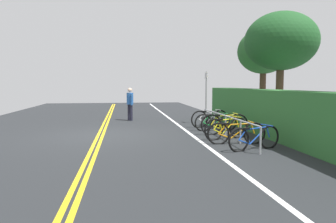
{
  "coord_description": "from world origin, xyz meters",
  "views": [
    {
      "loc": [
        11.24,
        0.79,
        1.8
      ],
      "look_at": [
        1.86,
        2.12,
        0.96
      ],
      "focal_mm": 34.07,
      "sensor_mm": 36.0,
      "label": 1
    }
  ],
  "objects_px": {
    "bicycle_4": "(236,133)",
    "tree_mid": "(281,42)",
    "bicycle_0": "(210,119)",
    "bike_rack": "(226,120)",
    "bicycle_5": "(254,138)",
    "sign_post_near": "(206,93)",
    "bicycle_2": "(225,124)",
    "pedestrian": "(130,102)",
    "tree_near_left": "(264,52)",
    "bicycle_3": "(226,128)",
    "bicycle_1": "(216,122)"
  },
  "relations": [
    {
      "from": "bicycle_1",
      "to": "bicycle_3",
      "type": "relative_size",
      "value": 1.01
    },
    {
      "from": "bicycle_0",
      "to": "bike_rack",
      "type": "bearing_deg",
      "value": -2.12
    },
    {
      "from": "bicycle_1",
      "to": "pedestrian",
      "type": "height_order",
      "value": "pedestrian"
    },
    {
      "from": "bicycle_2",
      "to": "pedestrian",
      "type": "distance_m",
      "value": 5.79
    },
    {
      "from": "bike_rack",
      "to": "tree_mid",
      "type": "distance_m",
      "value": 4.19
    },
    {
      "from": "bicycle_0",
      "to": "bicycle_5",
      "type": "distance_m",
      "value": 4.57
    },
    {
      "from": "bicycle_1",
      "to": "bicycle_4",
      "type": "height_order",
      "value": "bicycle_4"
    },
    {
      "from": "bicycle_0",
      "to": "bicycle_5",
      "type": "bearing_deg",
      "value": -0.29
    },
    {
      "from": "tree_mid",
      "to": "bicycle_5",
      "type": "bearing_deg",
      "value": -34.94
    },
    {
      "from": "bicycle_0",
      "to": "bicycle_3",
      "type": "distance_m",
      "value": 2.84
    },
    {
      "from": "tree_near_left",
      "to": "tree_mid",
      "type": "xyz_separation_m",
      "value": [
        3.12,
        -0.72,
        0.08
      ]
    },
    {
      "from": "bike_rack",
      "to": "sign_post_near",
      "type": "xyz_separation_m",
      "value": [
        -3.48,
        0.23,
        0.85
      ]
    },
    {
      "from": "bicycle_5",
      "to": "sign_post_near",
      "type": "bearing_deg",
      "value": 178.31
    },
    {
      "from": "bike_rack",
      "to": "bicycle_4",
      "type": "height_order",
      "value": "bike_rack"
    },
    {
      "from": "tree_mid",
      "to": "sign_post_near",
      "type": "bearing_deg",
      "value": -129.27
    },
    {
      "from": "bicycle_2",
      "to": "bicycle_4",
      "type": "xyz_separation_m",
      "value": [
        1.76,
        -0.21,
        -0.04
      ]
    },
    {
      "from": "bicycle_2",
      "to": "sign_post_near",
      "type": "distance_m",
      "value": 3.26
    },
    {
      "from": "pedestrian",
      "to": "tree_near_left",
      "type": "height_order",
      "value": "tree_near_left"
    },
    {
      "from": "bicycle_0",
      "to": "pedestrian",
      "type": "xyz_separation_m",
      "value": [
        -2.87,
        -3.2,
        0.56
      ]
    },
    {
      "from": "pedestrian",
      "to": "bike_rack",
      "type": "bearing_deg",
      "value": 31.02
    },
    {
      "from": "sign_post_near",
      "to": "tree_mid",
      "type": "xyz_separation_m",
      "value": [
        2.0,
        2.44,
        2.02
      ]
    },
    {
      "from": "bicycle_2",
      "to": "bicycle_3",
      "type": "height_order",
      "value": "bicycle_2"
    },
    {
      "from": "bike_rack",
      "to": "bicycle_2",
      "type": "distance_m",
      "value": 0.43
    },
    {
      "from": "tree_near_left",
      "to": "bicycle_5",
      "type": "bearing_deg",
      "value": -25.93
    },
    {
      "from": "bicycle_0",
      "to": "bicycle_4",
      "type": "distance_m",
      "value": 3.69
    },
    {
      "from": "bicycle_5",
      "to": "sign_post_near",
      "type": "relative_size",
      "value": 0.72
    },
    {
      "from": "bicycle_2",
      "to": "pedestrian",
      "type": "relative_size",
      "value": 1.09
    },
    {
      "from": "bicycle_3",
      "to": "pedestrian",
      "type": "bearing_deg",
      "value": -152.51
    },
    {
      "from": "bicycle_0",
      "to": "bicycle_3",
      "type": "relative_size",
      "value": 1.01
    },
    {
      "from": "sign_post_near",
      "to": "tree_near_left",
      "type": "xyz_separation_m",
      "value": [
        -1.12,
        3.17,
        1.94
      ]
    },
    {
      "from": "bicycle_4",
      "to": "tree_mid",
      "type": "xyz_separation_m",
      "value": [
        -2.85,
        2.8,
        3.09
      ]
    },
    {
      "from": "bicycle_3",
      "to": "tree_mid",
      "type": "height_order",
      "value": "tree_mid"
    },
    {
      "from": "bike_rack",
      "to": "bicycle_3",
      "type": "height_order",
      "value": "bike_rack"
    },
    {
      "from": "bicycle_4",
      "to": "sign_post_near",
      "type": "bearing_deg",
      "value": 175.84
    },
    {
      "from": "bicycle_5",
      "to": "tree_near_left",
      "type": "bearing_deg",
      "value": 154.07
    },
    {
      "from": "bicycle_3",
      "to": "sign_post_near",
      "type": "xyz_separation_m",
      "value": [
        -4.0,
        0.38,
        1.04
      ]
    },
    {
      "from": "bicycle_3",
      "to": "bicycle_4",
      "type": "xyz_separation_m",
      "value": [
        0.85,
        0.02,
        -0.02
      ]
    },
    {
      "from": "bike_rack",
      "to": "tree_near_left",
      "type": "distance_m",
      "value": 6.36
    },
    {
      "from": "bicycle_1",
      "to": "tree_mid",
      "type": "bearing_deg",
      "value": 93.51
    },
    {
      "from": "bicycle_1",
      "to": "bicycle_5",
      "type": "relative_size",
      "value": 1.0
    },
    {
      "from": "bicycle_3",
      "to": "pedestrian",
      "type": "xyz_separation_m",
      "value": [
        -5.7,
        -2.97,
        0.56
      ]
    },
    {
      "from": "bicycle_0",
      "to": "tree_near_left",
      "type": "relative_size",
      "value": 0.37
    },
    {
      "from": "bicycle_4",
      "to": "sign_post_near",
      "type": "relative_size",
      "value": 0.76
    },
    {
      "from": "bicycle_5",
      "to": "sign_post_near",
      "type": "xyz_separation_m",
      "value": [
        -5.74,
        0.17,
        1.07
      ]
    },
    {
      "from": "bicycle_1",
      "to": "bicycle_0",
      "type": "bearing_deg",
      "value": 177.78
    },
    {
      "from": "bicycle_2",
      "to": "tree_mid",
      "type": "relative_size",
      "value": 0.38
    },
    {
      "from": "bicycle_4",
      "to": "pedestrian",
      "type": "bearing_deg",
      "value": -155.45
    },
    {
      "from": "bicycle_0",
      "to": "sign_post_near",
      "type": "bearing_deg",
      "value": 172.82
    },
    {
      "from": "sign_post_near",
      "to": "bicycle_1",
      "type": "bearing_deg",
      "value": -4.91
    },
    {
      "from": "bike_rack",
      "to": "bicycle_5",
      "type": "bearing_deg",
      "value": 1.59
    }
  ]
}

